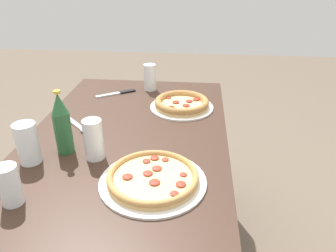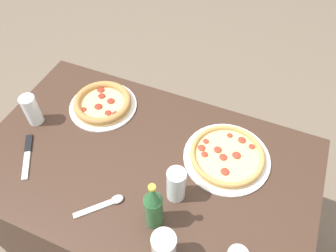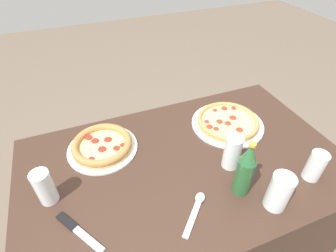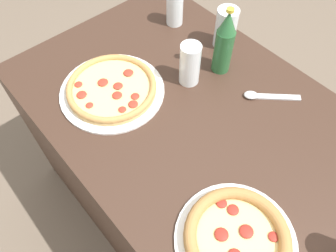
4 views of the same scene
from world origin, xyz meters
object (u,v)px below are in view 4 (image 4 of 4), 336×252
at_px(glass_mango_juice, 225,29).
at_px(beer_bottle, 224,43).
at_px(pizza_veggie, 112,88).
at_px(spoon, 262,96).
at_px(pizza_salami, 237,238).
at_px(glass_orange_juice, 175,10).
at_px(glass_water, 190,65).

relative_size(glass_mango_juice, beer_bottle, 0.61).
xyz_separation_m(pizza_veggie, spoon, (0.33, 0.34, -0.01)).
relative_size(pizza_veggie, beer_bottle, 1.43).
bearing_deg(pizza_salami, glass_orange_juice, 148.22).
bearing_deg(pizza_salami, glass_mango_juice, 135.73).
bearing_deg(beer_bottle, glass_mango_juice, 128.63).
bearing_deg(pizza_veggie, pizza_salami, -5.34).
bearing_deg(pizza_veggie, glass_water, 60.75).
xyz_separation_m(glass_water, spoon, (0.21, 0.12, -0.06)).
bearing_deg(spoon, beer_bottle, -177.43).
distance_m(pizza_salami, pizza_veggie, 0.58).
xyz_separation_m(pizza_salami, glass_water, (-0.45, 0.27, 0.05)).
relative_size(glass_orange_juice, spoon, 0.83).
xyz_separation_m(pizza_salami, pizza_veggie, (-0.57, 0.05, -0.00)).
distance_m(pizza_salami, glass_water, 0.53).
relative_size(glass_mango_juice, glass_orange_juice, 1.18).
height_order(pizza_veggie, glass_orange_juice, glass_orange_juice).
distance_m(glass_orange_juice, glass_water, 0.30).
bearing_deg(beer_bottle, pizza_veggie, -114.40).
bearing_deg(glass_mango_juice, pizza_veggie, -100.12).
height_order(pizza_salami, pizza_veggie, pizza_salami).
xyz_separation_m(pizza_salami, glass_mango_juice, (-0.50, 0.48, 0.05)).
xyz_separation_m(glass_mango_juice, beer_bottle, (0.08, -0.09, 0.04)).
height_order(glass_mango_juice, glass_orange_juice, glass_mango_juice).
bearing_deg(pizza_veggie, spoon, 46.32).
bearing_deg(glass_mango_juice, glass_water, -77.77).
relative_size(pizza_salami, pizza_veggie, 0.88).
xyz_separation_m(glass_mango_juice, glass_water, (0.05, -0.21, 0.00)).
bearing_deg(glass_orange_juice, pizza_salami, -31.78).
distance_m(pizza_salami, glass_mango_juice, 0.70).
bearing_deg(glass_orange_juice, beer_bottle, -9.24).
bearing_deg(pizza_veggie, glass_orange_juice, 108.73).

